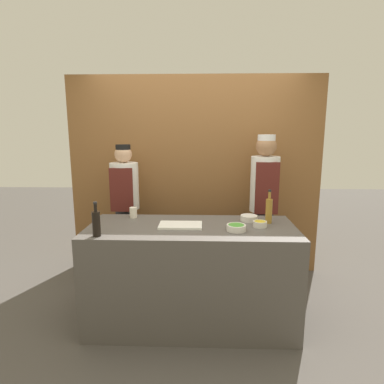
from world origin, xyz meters
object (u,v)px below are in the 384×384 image
bottle_vinegar (269,210)px  cup_cream (133,213)px  sauce_bowl_yellow (260,224)px  chef_right (264,203)px  chef_left (125,208)px  cutting_board (181,225)px  bottle_soy (96,223)px  sauce_bowl_green (236,227)px  sauce_bowl_orange (249,218)px

bottle_vinegar → cup_cream: (-1.28, 0.14, -0.07)m
sauce_bowl_yellow → chef_right: size_ratio=0.07×
chef_left → chef_right: 1.58m
cup_cream → cutting_board: bearing=-29.5°
sauce_bowl_yellow → bottle_soy: (-1.35, -0.29, 0.08)m
cutting_board → chef_right: size_ratio=0.22×
chef_left → chef_right: (1.58, -0.00, 0.08)m
sauce_bowl_yellow → cutting_board: (-0.70, -0.01, -0.02)m
sauce_bowl_green → chef_left: chef_left is taller
sauce_bowl_green → cutting_board: bearing=167.1°
sauce_bowl_orange → chef_right: bearing=67.9°
cutting_board → chef_right: bearing=43.1°
cutting_board → bottle_soy: 0.72m
cutting_board → bottle_soy: size_ratio=1.35×
sauce_bowl_green → sauce_bowl_yellow: sauce_bowl_green is taller
sauce_bowl_green → bottle_vinegar: 0.41m
chef_right → sauce_bowl_green: bearing=-113.4°
cup_cream → sauce_bowl_orange: bearing=-3.7°
sauce_bowl_green → chef_right: bearing=66.6°
cutting_board → cup_cream: 0.55m
cup_cream → sauce_bowl_yellow: bearing=-12.6°
bottle_vinegar → sauce_bowl_green: bearing=-142.9°
sauce_bowl_orange → cup_cream: size_ratio=1.54×
sauce_bowl_green → chef_right: chef_right is taller
cutting_board → bottle_soy: (-0.66, -0.29, 0.10)m
cutting_board → chef_right: 1.22m
sauce_bowl_orange → chef_left: size_ratio=0.10×
sauce_bowl_yellow → chef_right: chef_right is taller
sauce_bowl_yellow → cup_cream: size_ratio=1.19×
bottle_vinegar → cutting_board: bearing=-170.7°
sauce_bowl_green → sauce_bowl_orange: bearing=64.1°
bottle_vinegar → sauce_bowl_yellow: bearing=-128.7°
chef_right → chef_left: bearing=180.0°
sauce_bowl_orange → chef_left: bearing=154.5°
bottle_soy → bottle_vinegar: bottle_vinegar is taller
sauce_bowl_green → bottle_soy: bottle_soy is taller
bottle_soy → chef_right: bearing=36.0°
sauce_bowl_yellow → cutting_board: sauce_bowl_yellow is taller
cup_cream → chef_left: (-0.22, 0.56, -0.10)m
sauce_bowl_green → cup_cream: cup_cream is taller
sauce_bowl_green → bottle_vinegar: (0.32, 0.24, 0.09)m
sauce_bowl_yellow → chef_left: bearing=149.4°
sauce_bowl_orange → bottle_vinegar: (0.17, -0.07, 0.09)m
chef_right → bottle_soy: bearing=-144.0°
sauce_bowl_yellow → cutting_board: 0.70m
bottle_vinegar → chef_right: size_ratio=0.18×
cutting_board → bottle_vinegar: 0.82m
chef_left → sauce_bowl_orange: bearing=-25.5°
bottle_vinegar → bottle_soy: bearing=-163.9°
chef_right → sauce_bowl_yellow: bearing=-102.8°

